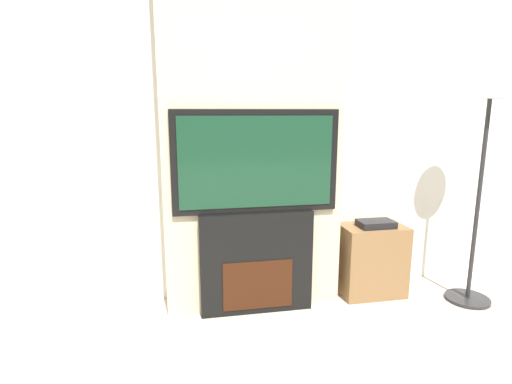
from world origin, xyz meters
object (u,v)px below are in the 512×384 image
object	(u,v)px
fireplace	(256,262)
media_stand	(372,259)
television	(256,162)
floor_lamp	(484,150)

from	to	relation	value
fireplace	media_stand	world-z (taller)	fireplace
media_stand	television	bearing A→B (deg)	-174.61
television	floor_lamp	distance (m)	1.60
fireplace	floor_lamp	bearing A→B (deg)	-5.84
floor_lamp	media_stand	size ratio (longest dim) A/B	2.65
fireplace	media_stand	bearing A→B (deg)	5.27
television	media_stand	distance (m)	1.21
floor_lamp	media_stand	bearing A→B (deg)	159.60
television	floor_lamp	size ratio (longest dim) A/B	0.71
television	media_stand	xyz separation A→B (m)	(0.92, 0.09, -0.78)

